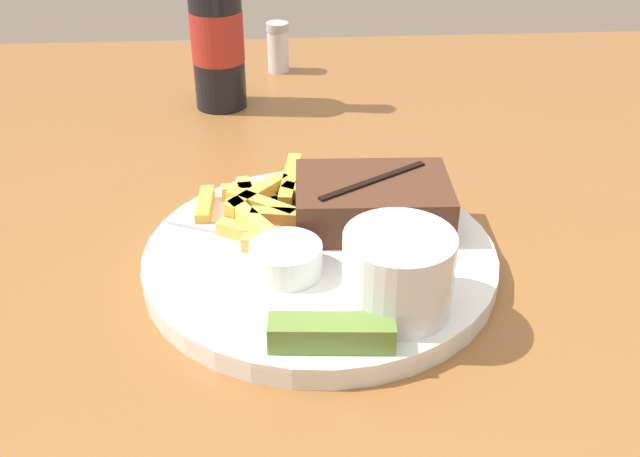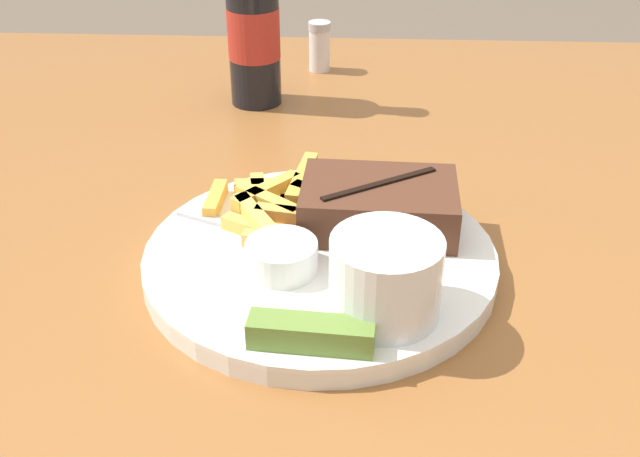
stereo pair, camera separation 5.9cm
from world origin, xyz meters
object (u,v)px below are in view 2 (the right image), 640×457
fork_utensil (241,227)px  beer_bottle (254,30)px  coleslaw_cup (386,273)px  steak_portion (379,205)px  pickle_spear (313,333)px  dipping_sauce_cup (282,255)px  dinner_plate (320,259)px  salt_shaker (320,46)px

fork_utensil → beer_bottle: (-0.03, 0.32, 0.07)m
beer_bottle → coleslaw_cup: bearing=-71.4°
steak_portion → pickle_spear: steak_portion is taller
dipping_sauce_cup → dinner_plate: bearing=46.7°
fork_utensil → dinner_plate: bearing=0.0°
steak_portion → dipping_sauce_cup: bearing=-136.6°
fork_utensil → beer_bottle: size_ratio=0.51×
steak_portion → beer_bottle: bearing=114.6°
dipping_sauce_cup → beer_bottle: beer_bottle is taller
beer_bottle → salt_shaker: 0.15m
fork_utensil → salt_shaker: size_ratio=1.97×
coleslaw_cup → beer_bottle: (-0.14, 0.43, 0.04)m
beer_bottle → dipping_sauce_cup: bearing=-80.0°
beer_bottle → salt_shaker: size_ratio=3.84×
dinner_plate → fork_utensil: size_ratio=2.21×
dinner_plate → salt_shaker: bearing=93.0°
coleslaw_cup → beer_bottle: beer_bottle is taller
dipping_sauce_cup → fork_utensil: bearing=124.7°
steak_portion → salt_shaker: bearing=99.5°
dipping_sauce_cup → salt_shaker: (0.00, 0.50, 0.00)m
dipping_sauce_cup → coleslaw_cup: bearing=-32.2°
dinner_plate → salt_shaker: 0.47m
dipping_sauce_cup → fork_utensil: dipping_sauce_cup is taller
dinner_plate → beer_bottle: bearing=105.1°
steak_portion → fork_utensil: (-0.11, -0.01, -0.02)m
dinner_plate → salt_shaker: (-0.02, 0.47, 0.02)m
dinner_plate → coleslaw_cup: coleslaw_cup is taller
dipping_sauce_cup → salt_shaker: salt_shaker is taller
steak_portion → dinner_plate: bearing=-138.7°
coleslaw_cup → beer_bottle: 0.45m
coleslaw_cup → fork_utensil: 0.16m
dinner_plate → beer_bottle: 0.37m
coleslaw_cup → salt_shaker: coleslaw_cup is taller
dinner_plate → coleslaw_cup: size_ratio=3.60×
steak_portion → beer_bottle: beer_bottle is taller
steak_portion → pickle_spear: 0.16m
fork_utensil → steak_portion: bearing=29.1°
steak_portion → dipping_sauce_cup: size_ratio=2.37×
pickle_spear → fork_utensil: bearing=115.6°
fork_utensil → beer_bottle: 0.33m
coleslaw_cup → pickle_spear: coleslaw_cup is taller
pickle_spear → dipping_sauce_cup: bearing=108.7°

